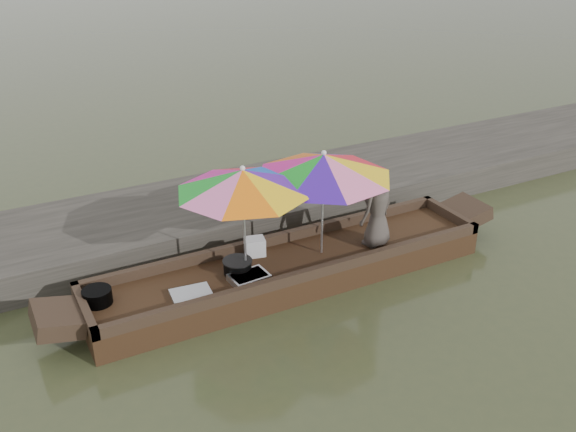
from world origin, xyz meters
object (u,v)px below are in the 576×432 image
supply_bag (255,247)px  umbrella_bow (244,221)px  tray_crayfish (249,278)px  charcoal_grill (238,267)px  tray_scallop (191,294)px  umbrella_stern (323,203)px  vendor (378,208)px  boat_hull (291,271)px  cooking_pot (97,296)px

supply_bag → umbrella_bow: bearing=-129.5°
tray_crayfish → supply_bag: (0.37, 0.60, 0.09)m
charcoal_grill → umbrella_bow: (0.10, -0.04, 0.69)m
tray_scallop → umbrella_stern: (2.06, 0.21, 0.74)m
tray_crayfish → supply_bag: supply_bag is taller
umbrella_bow → umbrella_stern: same height
tray_crayfish → umbrella_bow: bearing=76.4°
umbrella_bow → vendor: bearing=-4.3°
vendor → umbrella_bow: 2.04m
umbrella_stern → tray_crayfish: bearing=-170.1°
boat_hull → umbrella_bow: (-0.70, 0.00, 0.95)m
boat_hull → umbrella_stern: umbrella_stern is taller
tray_scallop → vendor: 2.94m
boat_hull → tray_crayfish: bearing=-163.9°
tray_crayfish → vendor: vendor is taller
supply_bag → umbrella_bow: (-0.32, -0.38, 0.65)m
cooking_pot → vendor: vendor is taller
cooking_pot → umbrella_stern: 3.22m
boat_hull → tray_crayfish: tray_crayfish is taller
tray_scallop → supply_bag: (1.18, 0.59, 0.10)m
boat_hull → cooking_pot: (-2.65, 0.19, 0.27)m
tray_scallop → tray_crayfish: bearing=-0.6°
tray_crayfish → vendor: 2.15m
vendor → boat_hull: bearing=-21.2°
cooking_pot → umbrella_stern: umbrella_stern is taller
supply_bag → vendor: size_ratio=0.24×
tray_crayfish → tray_scallop: (-0.81, 0.01, -0.01)m
charcoal_grill → supply_bag: bearing=39.3°
umbrella_stern → umbrella_bow: bearing=180.0°
cooking_pot → umbrella_bow: umbrella_bow is taller
cooking_pot → tray_scallop: (1.09, -0.40, -0.07)m
supply_bag → cooking_pot: bearing=-175.1°
tray_crayfish → charcoal_grill: bearing=100.9°
vendor → umbrella_stern: (-0.83, 0.15, 0.19)m
tray_scallop → supply_bag: size_ratio=1.81×
charcoal_grill → supply_bag: (0.42, 0.34, 0.04)m
charcoal_grill → vendor: (2.13, -0.19, 0.49)m
tray_scallop → umbrella_bow: (0.86, 0.21, 0.74)m
tray_crayfish → supply_bag: bearing=58.4°
tray_scallop → umbrella_bow: bearing=13.6°
charcoal_grill → boat_hull: bearing=-2.9°
supply_bag → charcoal_grill: bearing=-140.7°
tray_crayfish → tray_scallop: size_ratio=1.00×
charcoal_grill → umbrella_bow: size_ratio=0.22×
cooking_pot → supply_bag: supply_bag is taller
charcoal_grill → supply_bag: size_ratio=1.36×
vendor → supply_bag: bearing=-32.1°
boat_hull → tray_scallop: bearing=-172.4°
boat_hull → umbrella_stern: bearing=0.0°
charcoal_grill → supply_bag: 0.54m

